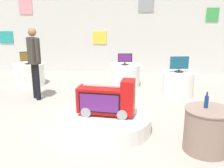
{
  "coord_description": "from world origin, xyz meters",
  "views": [
    {
      "loc": [
        0.87,
        -4.56,
        2.13
      ],
      "look_at": [
        0.46,
        0.29,
        0.77
      ],
      "focal_mm": 41.28,
      "sensor_mm": 36.0,
      "label": 1
    }
  ],
  "objects_px": {
    "tv_on_center_rear": "(179,64)",
    "bottle_on_side_table": "(206,101)",
    "main_display_pedestal": "(106,122)",
    "side_table_round": "(207,130)",
    "novelty_firetruck_tv": "(107,100)",
    "display_pedestal_right_rear": "(30,74)",
    "display_pedestal_center_rear": "(178,84)",
    "tv_on_right_rear": "(28,57)",
    "display_pedestal_left_rear": "(125,75)",
    "shopper_browsing_near_truck": "(34,58)",
    "tv_on_left_rear": "(125,59)"
  },
  "relations": [
    {
      "from": "side_table_round",
      "to": "bottle_on_side_table",
      "type": "relative_size",
      "value": 2.89
    },
    {
      "from": "display_pedestal_center_rear",
      "to": "tv_on_center_rear",
      "type": "relative_size",
      "value": 1.55
    },
    {
      "from": "display_pedestal_left_rear",
      "to": "shopper_browsing_near_truck",
      "type": "distance_m",
      "value": 2.69
    },
    {
      "from": "main_display_pedestal",
      "to": "tv_on_right_rear",
      "type": "xyz_separation_m",
      "value": [
        -2.65,
        2.91,
        0.69
      ]
    },
    {
      "from": "tv_on_center_rear",
      "to": "shopper_browsing_near_truck",
      "type": "xyz_separation_m",
      "value": [
        -3.6,
        -0.56,
        0.19
      ]
    },
    {
      "from": "shopper_browsing_near_truck",
      "to": "main_display_pedestal",
      "type": "bearing_deg",
      "value": -39.95
    },
    {
      "from": "main_display_pedestal",
      "to": "novelty_firetruck_tv",
      "type": "xyz_separation_m",
      "value": [
        0.02,
        -0.01,
        0.43
      ]
    },
    {
      "from": "bottle_on_side_table",
      "to": "display_pedestal_left_rear",
      "type": "bearing_deg",
      "value": 111.08
    },
    {
      "from": "side_table_round",
      "to": "tv_on_center_rear",
      "type": "bearing_deg",
      "value": 90.03
    },
    {
      "from": "tv_on_center_rear",
      "to": "novelty_firetruck_tv",
      "type": "bearing_deg",
      "value": -126.79
    },
    {
      "from": "novelty_firetruck_tv",
      "to": "display_pedestal_right_rear",
      "type": "bearing_deg",
      "value": 132.33
    },
    {
      "from": "tv_on_left_rear",
      "to": "shopper_browsing_near_truck",
      "type": "xyz_separation_m",
      "value": [
        -2.18,
        -1.39,
        0.23
      ]
    },
    {
      "from": "display_pedestal_left_rear",
      "to": "shopper_browsing_near_truck",
      "type": "relative_size",
      "value": 0.5
    },
    {
      "from": "display_pedestal_center_rear",
      "to": "tv_on_right_rear",
      "type": "distance_m",
      "value": 4.4
    },
    {
      "from": "tv_on_right_rear",
      "to": "tv_on_left_rear",
      "type": "bearing_deg",
      "value": 2.12
    },
    {
      "from": "tv_on_center_rear",
      "to": "tv_on_left_rear",
      "type": "bearing_deg",
      "value": 149.77
    },
    {
      "from": "main_display_pedestal",
      "to": "side_table_round",
      "type": "relative_size",
      "value": 2.29
    },
    {
      "from": "display_pedestal_left_rear",
      "to": "tv_on_right_rear",
      "type": "bearing_deg",
      "value": -177.8
    },
    {
      "from": "tv_on_left_rear",
      "to": "shopper_browsing_near_truck",
      "type": "bearing_deg",
      "value": -147.42
    },
    {
      "from": "bottle_on_side_table",
      "to": "tv_on_right_rear",
      "type": "bearing_deg",
      "value": 140.79
    },
    {
      "from": "tv_on_right_rear",
      "to": "shopper_browsing_near_truck",
      "type": "relative_size",
      "value": 0.25
    },
    {
      "from": "side_table_round",
      "to": "novelty_firetruck_tv",
      "type": "bearing_deg",
      "value": 159.37
    },
    {
      "from": "main_display_pedestal",
      "to": "display_pedestal_center_rear",
      "type": "height_order",
      "value": "display_pedestal_center_rear"
    },
    {
      "from": "novelty_firetruck_tv",
      "to": "tv_on_left_rear",
      "type": "distance_m",
      "value": 3.05
    },
    {
      "from": "tv_on_center_rear",
      "to": "display_pedestal_center_rear",
      "type": "bearing_deg",
      "value": 81.65
    },
    {
      "from": "tv_on_center_rear",
      "to": "display_pedestal_right_rear",
      "type": "distance_m",
      "value": 4.4
    },
    {
      "from": "main_display_pedestal",
      "to": "bottle_on_side_table",
      "type": "distance_m",
      "value": 1.84
    },
    {
      "from": "main_display_pedestal",
      "to": "display_pedestal_right_rear",
      "type": "height_order",
      "value": "display_pedestal_right_rear"
    },
    {
      "from": "tv_on_left_rear",
      "to": "display_pedestal_center_rear",
      "type": "relative_size",
      "value": 0.52
    },
    {
      "from": "main_display_pedestal",
      "to": "shopper_browsing_near_truck",
      "type": "height_order",
      "value": "shopper_browsing_near_truck"
    },
    {
      "from": "tv_on_center_rear",
      "to": "bottle_on_side_table",
      "type": "bearing_deg",
      "value": -90.8
    },
    {
      "from": "shopper_browsing_near_truck",
      "to": "novelty_firetruck_tv",
      "type": "bearing_deg",
      "value": -39.82
    },
    {
      "from": "display_pedestal_left_rear",
      "to": "shopper_browsing_near_truck",
      "type": "bearing_deg",
      "value": -147.35
    },
    {
      "from": "display_pedestal_right_rear",
      "to": "tv_on_right_rear",
      "type": "distance_m",
      "value": 0.52
    },
    {
      "from": "tv_on_left_rear",
      "to": "bottle_on_side_table",
      "type": "relative_size",
      "value": 1.65
    },
    {
      "from": "shopper_browsing_near_truck",
      "to": "display_pedestal_center_rear",
      "type": "bearing_deg",
      "value": 8.94
    },
    {
      "from": "display_pedestal_center_rear",
      "to": "shopper_browsing_near_truck",
      "type": "distance_m",
      "value": 3.72
    },
    {
      "from": "tv_on_right_rear",
      "to": "novelty_firetruck_tv",
      "type": "bearing_deg",
      "value": -47.62
    },
    {
      "from": "tv_on_left_rear",
      "to": "tv_on_center_rear",
      "type": "height_order",
      "value": "tv_on_center_rear"
    },
    {
      "from": "tv_on_center_rear",
      "to": "bottle_on_side_table",
      "type": "xyz_separation_m",
      "value": [
        -0.04,
        -2.76,
        -0.05
      ]
    },
    {
      "from": "display_pedestal_left_rear",
      "to": "side_table_round",
      "type": "xyz_separation_m",
      "value": [
        1.43,
        -3.65,
        0.04
      ]
    },
    {
      "from": "side_table_round",
      "to": "main_display_pedestal",
      "type": "bearing_deg",
      "value": 159.32
    },
    {
      "from": "display_pedestal_right_rear",
      "to": "display_pedestal_left_rear",
      "type": "bearing_deg",
      "value": 2.12
    },
    {
      "from": "main_display_pedestal",
      "to": "novelty_firetruck_tv",
      "type": "height_order",
      "value": "novelty_firetruck_tv"
    },
    {
      "from": "tv_on_right_rear",
      "to": "shopper_browsing_near_truck",
      "type": "distance_m",
      "value": 1.48
    },
    {
      "from": "novelty_firetruck_tv",
      "to": "display_pedestal_right_rear",
      "type": "distance_m",
      "value": 3.96
    },
    {
      "from": "bottle_on_side_table",
      "to": "novelty_firetruck_tv",
      "type": "bearing_deg",
      "value": 160.65
    },
    {
      "from": "tv_on_center_rear",
      "to": "shopper_browsing_near_truck",
      "type": "bearing_deg",
      "value": -171.13
    },
    {
      "from": "tv_on_left_rear",
      "to": "bottle_on_side_table",
      "type": "distance_m",
      "value": 3.85
    },
    {
      "from": "tv_on_right_rear",
      "to": "shopper_browsing_near_truck",
      "type": "xyz_separation_m",
      "value": [
        0.71,
        -1.29,
        0.21
      ]
    }
  ]
}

